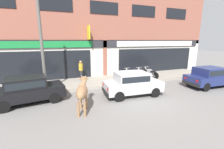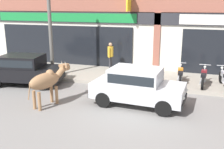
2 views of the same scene
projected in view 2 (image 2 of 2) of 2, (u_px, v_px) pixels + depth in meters
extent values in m
plane|color=slate|center=(134.00, 106.00, 10.11)|extent=(90.00, 90.00, 0.00)
cube|color=gray|center=(151.00, 79.00, 13.59)|extent=(19.00, 3.21, 0.18)
cube|color=beige|center=(157.00, 43.00, 14.90)|extent=(23.00, 0.55, 3.40)
cube|color=#28282D|center=(158.00, 19.00, 14.26)|extent=(22.08, 0.08, 0.64)
cube|color=black|center=(64.00, 45.00, 16.39)|extent=(8.74, 0.10, 2.40)
cube|color=#197A38|center=(63.00, 17.00, 15.93)|extent=(9.20, 0.05, 0.52)
cube|color=#8E5142|center=(157.00, 43.00, 14.62)|extent=(0.36, 0.12, 3.40)
cube|color=yellow|center=(129.00, 1.00, 14.09)|extent=(0.08, 0.80, 1.10)
ellipsoid|color=#936B47|center=(45.00, 81.00, 9.88)|extent=(0.89, 1.49, 0.60)
sphere|color=#936B47|center=(50.00, 74.00, 10.05)|extent=(0.32, 0.32, 0.32)
cylinder|color=#936B47|center=(52.00, 94.00, 10.48)|extent=(0.12, 0.12, 0.72)
cylinder|color=#936B47|center=(57.00, 95.00, 10.32)|extent=(0.12, 0.12, 0.72)
cylinder|color=#936B47|center=(34.00, 100.00, 9.79)|extent=(0.12, 0.12, 0.72)
cylinder|color=#936B47|center=(39.00, 101.00, 9.63)|extent=(0.12, 0.12, 0.72)
cylinder|color=#936B47|center=(60.00, 73.00, 10.50)|extent=(0.36, 0.51, 0.43)
cube|color=#936B47|center=(64.00, 67.00, 10.66)|extent=(0.31, 0.41, 0.26)
cube|color=brown|center=(68.00, 67.00, 10.82)|extent=(0.19, 0.18, 0.14)
cone|color=beige|center=(62.00, 63.00, 10.64)|extent=(0.09, 0.13, 0.19)
cone|color=beige|center=(65.00, 63.00, 10.53)|extent=(0.09, 0.13, 0.19)
cube|color=#936B47|center=(60.00, 66.00, 10.67)|extent=(0.15, 0.08, 0.10)
cube|color=#936B47|center=(66.00, 67.00, 10.50)|extent=(0.15, 0.08, 0.10)
cylinder|color=#936B47|center=(29.00, 92.00, 9.35)|extent=(0.08, 0.17, 0.60)
cylinder|color=black|center=(170.00, 95.00, 10.46)|extent=(0.61, 0.22, 0.60)
cylinder|color=black|center=(163.00, 108.00, 9.17)|extent=(0.61, 0.22, 0.60)
cylinder|color=black|center=(117.00, 89.00, 11.28)|extent=(0.61, 0.22, 0.60)
cylinder|color=black|center=(103.00, 100.00, 9.99)|extent=(0.61, 0.22, 0.60)
cube|color=#B2B5BA|center=(138.00, 90.00, 10.15)|extent=(3.60, 1.83, 0.60)
cube|color=#B2B5BA|center=(136.00, 75.00, 10.03)|extent=(1.99, 1.56, 0.56)
cube|color=black|center=(136.00, 75.00, 10.03)|extent=(1.84, 1.57, 0.35)
cube|color=black|center=(183.00, 101.00, 9.58)|extent=(0.22, 1.52, 0.20)
cube|color=black|center=(97.00, 90.00, 10.82)|extent=(0.22, 1.52, 0.20)
sphere|color=silver|center=(186.00, 90.00, 9.93)|extent=(0.14, 0.14, 0.14)
sphere|color=silver|center=(183.00, 98.00, 9.07)|extent=(0.14, 0.14, 0.14)
cube|color=red|center=(102.00, 80.00, 11.19)|extent=(0.04, 0.16, 0.14)
cube|color=red|center=(91.00, 86.00, 10.30)|extent=(0.04, 0.16, 0.14)
cylinder|color=black|center=(53.00, 76.00, 13.34)|extent=(0.62, 0.27, 0.60)
cylinder|color=black|center=(42.00, 84.00, 11.96)|extent=(0.62, 0.27, 0.60)
cylinder|color=black|center=(11.00, 74.00, 13.68)|extent=(0.62, 0.27, 0.60)
cube|color=black|center=(25.00, 73.00, 12.74)|extent=(3.71, 2.13, 0.60)
cube|color=black|center=(22.00, 61.00, 12.61)|extent=(2.10, 1.72, 0.56)
cube|color=black|center=(22.00, 61.00, 12.61)|extent=(1.95, 1.72, 0.35)
cube|color=black|center=(59.00, 78.00, 12.54)|extent=(0.36, 1.52, 0.20)
sphere|color=silver|center=(63.00, 70.00, 12.92)|extent=(0.14, 0.14, 0.14)
sphere|color=silver|center=(56.00, 75.00, 12.00)|extent=(0.14, 0.14, 0.14)
cylinder|color=black|center=(180.00, 74.00, 13.05)|extent=(0.14, 0.57, 0.56)
cylinder|color=black|center=(180.00, 81.00, 11.87)|extent=(0.14, 0.57, 0.56)
cube|color=#B2B5BA|center=(180.00, 77.00, 12.43)|extent=(0.22, 0.33, 0.24)
cube|color=orange|center=(180.00, 71.00, 12.51)|extent=(0.27, 0.42, 0.24)
cube|color=black|center=(180.00, 73.00, 12.14)|extent=(0.25, 0.53, 0.12)
cylinder|color=#B2B5BA|center=(180.00, 68.00, 12.91)|extent=(0.06, 0.27, 0.59)
cylinder|color=#B2B5BA|center=(181.00, 63.00, 12.88)|extent=(0.52, 0.07, 0.03)
sphere|color=silver|center=(181.00, 65.00, 12.96)|extent=(0.12, 0.12, 0.12)
cylinder|color=#B2B5BA|center=(178.00, 80.00, 12.14)|extent=(0.09, 0.48, 0.06)
cylinder|color=black|center=(204.00, 76.00, 12.63)|extent=(0.14, 0.57, 0.56)
cylinder|color=black|center=(203.00, 83.00, 11.51)|extent=(0.14, 0.57, 0.56)
cube|color=#B2B5BA|center=(203.00, 79.00, 12.04)|extent=(0.22, 0.33, 0.24)
cube|color=maroon|center=(204.00, 73.00, 12.12)|extent=(0.27, 0.42, 0.24)
cube|color=black|center=(204.00, 75.00, 11.77)|extent=(0.26, 0.53, 0.12)
cylinder|color=#B2B5BA|center=(205.00, 71.00, 12.50)|extent=(0.06, 0.27, 0.59)
cylinder|color=#B2B5BA|center=(205.00, 65.00, 12.46)|extent=(0.52, 0.07, 0.03)
sphere|color=silver|center=(205.00, 67.00, 12.55)|extent=(0.12, 0.12, 0.12)
cylinder|color=#B2B5BA|center=(200.00, 82.00, 11.78)|extent=(0.09, 0.48, 0.06)
cylinder|color=black|center=(221.00, 77.00, 12.47)|extent=(0.19, 0.57, 0.56)
cylinder|color=#B2B5BA|center=(222.00, 71.00, 12.33)|extent=(0.08, 0.27, 0.59)
cylinder|color=#B2B5BA|center=(223.00, 66.00, 12.30)|extent=(0.52, 0.11, 0.03)
sphere|color=silver|center=(222.00, 68.00, 12.39)|extent=(0.12, 0.12, 0.12)
cylinder|color=#B2B5BA|center=(224.00, 84.00, 11.53)|extent=(0.14, 0.48, 0.06)
cylinder|color=#2D2D33|center=(111.00, 63.00, 14.80)|extent=(0.11, 0.11, 0.82)
cylinder|color=#2D2D33|center=(110.00, 64.00, 14.63)|extent=(0.11, 0.11, 0.82)
cylinder|color=gold|center=(110.00, 52.00, 14.53)|extent=(0.32, 0.32, 0.56)
cylinder|color=gold|center=(112.00, 51.00, 14.73)|extent=(0.08, 0.08, 0.56)
cylinder|color=gold|center=(109.00, 53.00, 14.35)|extent=(0.08, 0.08, 0.56)
sphere|color=tan|center=(110.00, 44.00, 14.43)|extent=(0.20, 0.20, 0.20)
cylinder|color=#595651|center=(50.00, 19.00, 13.07)|extent=(0.18, 0.18, 5.91)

